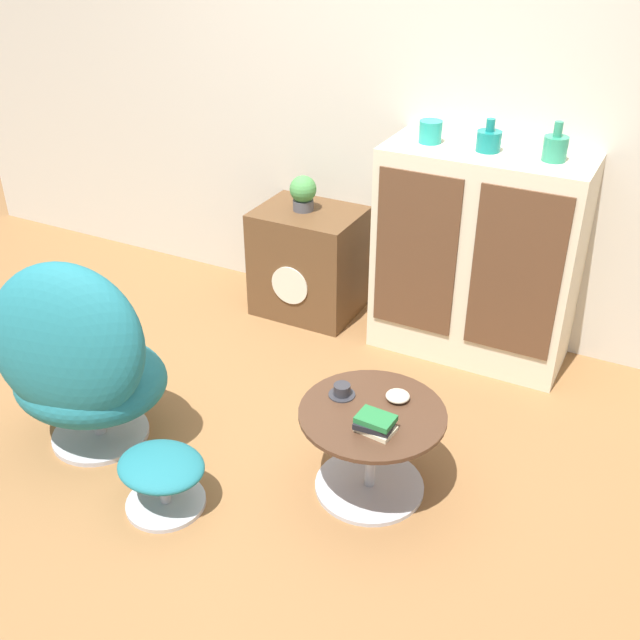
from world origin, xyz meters
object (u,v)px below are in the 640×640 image
object	(u,v)px
coffee_table	(371,444)
vase_inner_right	(555,147)
egg_chair	(79,363)
bowl	(398,396)
vase_leftmost	(430,132)
ottoman	(162,473)
vase_inner_left	(489,140)
tv_console	(309,262)
book_stack	(375,424)
potted_plant	(303,192)
teacup	(342,391)
sideboard	(476,257)

from	to	relation	value
coffee_table	vase_inner_right	world-z (taller)	vase_inner_right
egg_chair	bowl	world-z (taller)	egg_chair
egg_chair	vase_leftmost	distance (m)	2.01
vase_leftmost	vase_inner_right	distance (m)	0.61
coffee_table	ottoman	bearing A→B (deg)	-145.86
coffee_table	vase_inner_left	bearing A→B (deg)	89.22
vase_inner_right	vase_leftmost	bearing A→B (deg)	-180.00
vase_inner_right	bowl	size ratio (longest dim) A/B	1.83
tv_console	book_stack	bearing A→B (deg)	-53.21
vase_inner_left	book_stack	bearing A→B (deg)	-88.38
book_stack	bowl	world-z (taller)	book_stack
ottoman	vase_inner_right	distance (m)	2.29
vase_inner_right	potted_plant	xyz separation A→B (m)	(-1.33, -0.01, -0.45)
teacup	potted_plant	bearing A→B (deg)	124.59
tv_console	vase_inner_right	size ratio (longest dim) A/B	3.48
egg_chair	teacup	size ratio (longest dim) A/B	8.57
sideboard	ottoman	distance (m)	1.94
vase_inner_left	bowl	distance (m)	1.38
tv_console	vase_inner_left	distance (m)	1.31
coffee_table	book_stack	distance (m)	0.23
book_stack	bowl	size ratio (longest dim) A/B	1.60
vase_leftmost	vase_inner_right	bearing A→B (deg)	0.00
sideboard	vase_inner_left	xyz separation A→B (m)	(-0.01, 0.00, 0.62)
vase_leftmost	vase_inner_right	xyz separation A→B (m)	(0.61, 0.00, 0.01)
vase_inner_right	book_stack	distance (m)	1.59
coffee_table	tv_console	bearing A→B (deg)	127.44
sideboard	egg_chair	size ratio (longest dim) A/B	1.17
ottoman	potted_plant	xyz separation A→B (m)	(-0.29, 1.75, 0.57)
coffee_table	sideboard	bearing A→B (deg)	88.89
teacup	book_stack	bearing A→B (deg)	-34.81
teacup	book_stack	distance (m)	0.26
ottoman	vase_leftmost	size ratio (longest dim) A/B	3.25
sideboard	ottoman	world-z (taller)	sideboard
ottoman	book_stack	xyz separation A→B (m)	(0.77, 0.38, 0.27)
tv_console	coffee_table	bearing A→B (deg)	-52.56
sideboard	vase_inner_right	distance (m)	0.70
sideboard	bowl	world-z (taller)	sideboard
egg_chair	vase_inner_right	world-z (taller)	vase_inner_right
tv_console	book_stack	xyz separation A→B (m)	(1.02, -1.37, 0.12)
bowl	book_stack	bearing A→B (deg)	-90.44
sideboard	teacup	distance (m)	1.25
vase_inner_left	vase_inner_right	size ratio (longest dim) A/B	0.85
ottoman	book_stack	distance (m)	0.90
vase_inner_left	book_stack	world-z (taller)	vase_inner_left
sideboard	potted_plant	world-z (taller)	sideboard
egg_chair	vase_inner_right	xyz separation A→B (m)	(1.58, 1.60, 0.74)
vase_leftmost	potted_plant	bearing A→B (deg)	-179.33
teacup	vase_leftmost	bearing A→B (deg)	95.57
vase_leftmost	tv_console	bearing A→B (deg)	-179.23
teacup	book_stack	size ratio (longest dim) A/B	0.70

